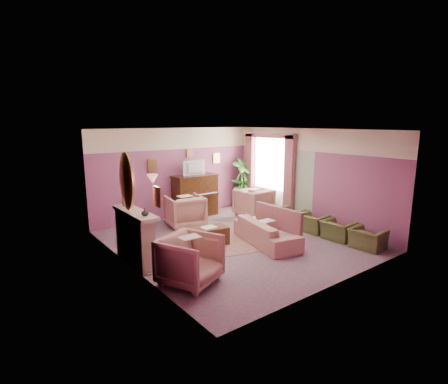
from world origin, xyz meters
TOP-DOWN VIEW (x-y plane):
  - floor at (0.00, 0.00)m, footprint 5.50×6.00m
  - ceiling at (0.00, 0.00)m, footprint 5.50×6.00m
  - wall_back at (0.00, 3.00)m, footprint 5.50×0.02m
  - wall_front at (0.00, -3.00)m, footprint 5.50×0.02m
  - wall_left at (-2.75, 0.00)m, footprint 0.02×6.00m
  - wall_right at (2.75, 0.00)m, footprint 0.02×6.00m
  - picture_rail_band at (0.00, 2.99)m, footprint 5.50×0.01m
  - stripe_panel at (2.73, 1.30)m, footprint 0.01×3.00m
  - fireplace_surround at (-2.59, 0.20)m, footprint 0.30×1.40m
  - fireplace_inset at (-2.49, 0.20)m, footprint 0.18×0.72m
  - fire_ember at (-2.45, 0.20)m, footprint 0.06×0.54m
  - mantel_shelf at (-2.56, 0.20)m, footprint 0.40×1.55m
  - hearth at (-2.39, 0.20)m, footprint 0.55×1.50m
  - mirror_frame at (-2.70, 0.20)m, footprint 0.04×0.72m
  - mirror_glass at (-2.67, 0.20)m, footprint 0.01×0.60m
  - sconce_shade at (-2.62, -0.85)m, footprint 0.20×0.20m
  - piano at (0.50, 2.68)m, footprint 1.40×0.60m
  - piano_keyshelf at (0.50, 2.33)m, footprint 1.30×0.12m
  - piano_keys at (0.50, 2.33)m, footprint 1.20×0.08m
  - piano_top at (0.50, 2.68)m, footprint 1.45×0.65m
  - television at (0.50, 2.63)m, footprint 0.80×0.12m
  - print_back_left at (-0.80, 2.96)m, footprint 0.30×0.03m
  - print_back_right at (1.55, 2.96)m, footprint 0.26×0.03m
  - print_back_mid at (0.50, 2.96)m, footprint 0.22×0.03m
  - print_left_wall at (-2.71, -1.20)m, footprint 0.03×0.28m
  - window_blind at (2.70, 1.55)m, footprint 0.03×1.40m
  - curtain_left at (2.62, 0.63)m, footprint 0.16×0.34m
  - curtain_right at (2.62, 2.47)m, footprint 0.16×0.34m
  - pelmet at (2.62, 1.55)m, footprint 0.16×2.20m
  - mantel_plant at (-2.55, 0.75)m, footprint 0.16×0.16m
  - mantel_vase at (-2.55, -0.30)m, footprint 0.16×0.16m
  - area_rug at (-0.62, 0.16)m, footprint 2.87×2.37m
  - coffee_table at (-0.74, 0.19)m, footprint 1.07×0.66m
  - table_paper at (-0.69, 0.19)m, footprint 0.35×0.28m
  - sofa at (0.50, -0.60)m, footprint 0.69×2.06m
  - sofa_throw at (0.90, -0.60)m, footprint 0.10×1.56m
  - floral_armchair_left at (-0.37, 1.85)m, footprint 0.98×0.98m
  - floral_armchair_right at (1.92, 1.46)m, footprint 0.98×0.98m
  - floral_armchair_front at (-2.15, -1.32)m, footprint 0.98×0.98m
  - olive_chair_a at (2.19, -2.31)m, footprint 0.53×0.76m
  - olive_chair_b at (2.19, -1.49)m, footprint 0.53×0.76m
  - olive_chair_c at (2.19, -0.67)m, footprint 0.53×0.76m
  - olive_chair_d at (2.19, 0.15)m, footprint 0.53×0.76m
  - side_table at (2.38, 2.64)m, footprint 0.52×0.52m
  - side_plant_big at (2.38, 2.64)m, footprint 0.30×0.30m
  - side_plant_small at (2.50, 2.54)m, footprint 0.16×0.16m
  - palm_pot at (2.38, 2.60)m, footprint 0.34×0.34m
  - palm_plant at (2.38, 2.60)m, footprint 0.76×0.76m

SIDE VIEW (x-z plane):
  - floor at x=0.00m, z-range -0.01..0.01m
  - area_rug at x=-0.62m, z-range 0.00..0.01m
  - hearth at x=-2.39m, z-range 0.00..0.02m
  - palm_pot at x=2.38m, z-range 0.00..0.34m
  - fire_ember at x=-2.45m, z-range 0.17..0.27m
  - coffee_table at x=-0.74m, z-range 0.00..0.45m
  - olive_chair_a at x=2.19m, z-range 0.00..0.66m
  - olive_chair_b at x=2.19m, z-range 0.00..0.66m
  - olive_chair_c at x=2.19m, z-range 0.00..0.66m
  - olive_chair_d at x=2.19m, z-range 0.00..0.66m
  - side_table at x=2.38m, z-range 0.00..0.70m
  - fireplace_inset at x=-2.49m, z-range 0.06..0.74m
  - sofa at x=0.50m, z-range 0.00..0.83m
  - table_paper at x=-0.69m, z-range 0.45..0.46m
  - floral_armchair_left at x=-0.37m, z-range 0.00..1.02m
  - floral_armchair_right at x=1.92m, z-range 0.00..1.02m
  - floral_armchair_front at x=-2.15m, z-range 0.00..1.02m
  - fireplace_surround at x=-2.59m, z-range 0.00..1.10m
  - sofa_throw at x=0.90m, z-range 0.31..0.89m
  - piano at x=0.50m, z-range 0.00..1.30m
  - piano_keyshelf at x=0.50m, z-range 0.69..0.75m
  - piano_keys at x=0.50m, z-range 0.75..0.77m
  - side_plant_small at x=2.50m, z-range 0.70..0.98m
  - side_plant_big at x=2.38m, z-range 0.70..1.04m
  - palm_plant at x=2.38m, z-range 0.34..1.78m
  - stripe_panel at x=2.73m, z-range 0.00..2.15m
  - mantel_shelf at x=-2.56m, z-range 1.09..1.16m
  - mantel_vase at x=-2.55m, z-range 1.15..1.31m
  - mantel_plant at x=-2.55m, z-range 1.15..1.43m
  - curtain_left at x=2.62m, z-range 0.00..2.60m
  - curtain_right at x=2.62m, z-range 0.00..2.60m
  - piano_top at x=0.50m, z-range 1.29..1.33m
  - wall_back at x=0.00m, z-range 0.00..2.80m
  - wall_front at x=0.00m, z-range 0.00..2.80m
  - wall_left at x=-2.75m, z-range 0.00..2.80m
  - wall_right at x=2.75m, z-range 0.00..2.80m
  - television at x=0.50m, z-range 1.36..1.84m
  - window_blind at x=2.70m, z-range 0.80..2.60m
  - print_back_left at x=-0.80m, z-range 1.53..1.91m
  - print_left_wall at x=-2.71m, z-range 1.54..1.90m
  - print_back_right at x=1.55m, z-range 1.61..1.95m
  - mirror_frame at x=-2.70m, z-range 1.20..2.40m
  - mirror_glass at x=-2.67m, z-range 1.27..2.33m
  - sconce_shade at x=-2.62m, z-range 1.90..2.06m
  - print_back_mid at x=0.50m, z-range 1.87..2.13m
  - picture_rail_band at x=0.00m, z-range 2.15..2.80m
  - pelmet at x=2.62m, z-range 2.48..2.64m
  - ceiling at x=0.00m, z-range 2.79..2.80m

